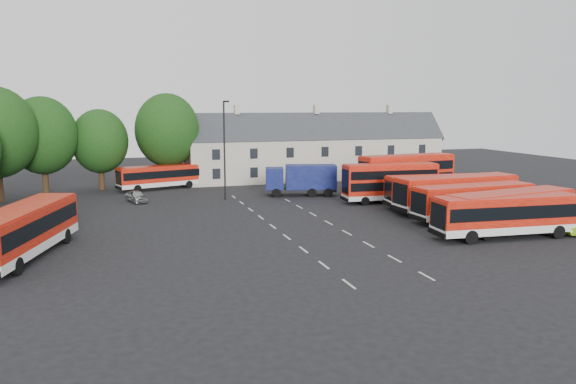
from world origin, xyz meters
name	(u,v)px	position (x,y,z in m)	size (l,w,h in m)	color
ground	(279,231)	(0.00, 0.00, 0.00)	(140.00, 140.00, 0.00)	black
lane_markings	(301,224)	(2.50, 2.00, 0.01)	(5.15, 33.80, 0.01)	beige
treeline	(27,139)	(-20.74, 19.36, 6.68)	(29.92, 32.59, 12.01)	black
terrace_houses	(316,151)	(14.00, 30.00, 3.86)	(35.70, 7.13, 10.06)	beige
bus_row_a	(507,213)	(15.93, -7.18, 1.96)	(11.66, 3.42, 3.25)	silver
bus_row_b	(511,208)	(17.43, -5.71, 1.98)	(11.93, 4.59, 3.29)	silver
bus_row_c	(473,199)	(17.38, -0.93, 1.91)	(11.38, 3.27, 3.18)	silver
bus_row_d	(456,191)	(18.20, 2.95, 2.08)	(12.39, 3.59, 3.46)	silver
bus_row_e	(445,189)	(18.28, 4.98, 1.96)	(11.77, 3.84, 3.27)	silver
bus_dd_south	(390,180)	(14.83, 9.70, 2.31)	(10.01, 2.81, 4.06)	silver
bus_dd_north	(407,173)	(18.57, 13.01, 2.62)	(11.44, 4.00, 4.59)	silver
bus_west	(24,228)	(-18.33, -2.59, 2.07)	(6.03, 12.45, 3.44)	silver
bus_north	(160,175)	(-7.26, 26.27, 1.72)	(10.34, 5.16, 2.86)	silver
box_truck	(302,178)	(7.50, 16.67, 1.93)	(8.22, 4.39, 3.44)	black
silver_car	(136,196)	(-10.41, 17.71, 0.62)	(1.46, 3.63, 1.24)	#A1A3A8
lamppost	(225,147)	(-1.22, 16.44, 5.61)	(0.72, 0.47, 10.52)	black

